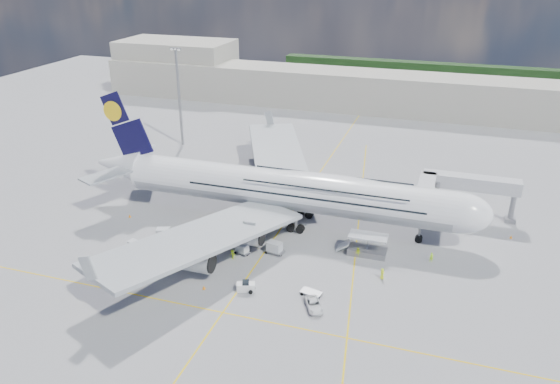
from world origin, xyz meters
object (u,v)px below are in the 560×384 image
(light_mast, at_px, (179,96))
(crew_van, at_px, (382,274))
(dolly_back, at_px, (135,245))
(dolly_nose_far, at_px, (311,292))
(cargo_loader, at_px, (366,248))
(cone_wing_left_outer, at_px, (267,166))
(cone_wing_left_inner, at_px, (279,175))
(cone_wing_right_outer, at_px, (204,287))
(catering_truck_outer, at_px, (276,154))
(catering_truck_inner, at_px, (235,181))
(dolly_row_b, at_px, (163,233))
(airliner, at_px, (287,190))
(crew_wing, at_px, (179,261))
(dolly_nose_near, at_px, (274,247))
(dolly_row_a, at_px, (203,231))
(cone_tail, at_px, (130,216))
(crew_tug, at_px, (233,255))
(cone_wing_right_inner, at_px, (177,261))
(crew_nose, at_px, (431,257))
(dolly_row_c, at_px, (242,249))
(cone_nose, at_px, (511,237))
(service_van, at_px, (314,305))
(crew_loader, at_px, (358,253))
(baggage_tug, at_px, (246,287))
(jet_bridge, at_px, (453,187))

(light_mast, height_order, crew_van, light_mast)
(dolly_back, xyz_separation_m, dolly_nose_far, (32.67, -3.36, -0.59))
(light_mast, relative_size, crew_van, 13.72)
(cargo_loader, xyz_separation_m, light_mast, (-56.82, 42.11, 11.95))
(cargo_loader, xyz_separation_m, cone_wing_left_outer, (-29.72, 33.52, -0.95))
(cone_wing_left_inner, bearing_deg, cone_wing_right_outer, -85.92)
(catering_truck_outer, distance_m, cone_wing_left_outer, 4.44)
(catering_truck_inner, bearing_deg, dolly_row_b, -87.86)
(airliner, bearing_deg, cargo_loader, -23.23)
(airliner, height_order, crew_wing, airliner)
(light_mast, height_order, dolly_nose_near, light_mast)
(dolly_row_a, bearing_deg, crew_wing, -65.09)
(dolly_row_a, bearing_deg, cone_tail, -165.64)
(crew_tug, distance_m, cone_wing_right_inner, 9.29)
(crew_nose, height_order, cone_wing_right_inner, crew_nose)
(airliner, distance_m, light_mast, 53.72)
(crew_tug, bearing_deg, dolly_row_c, 80.00)
(cone_wing_left_outer, bearing_deg, cone_nose, -20.23)
(dolly_row_c, xyz_separation_m, crew_wing, (-8.50, -6.87, -0.09))
(dolly_row_b, distance_m, crew_wing, 10.21)
(service_van, distance_m, crew_loader, 16.64)
(dolly_row_b, xyz_separation_m, catering_truck_inner, (3.91, 24.41, 0.96))
(cargo_loader, relative_size, crew_van, 4.59)
(cargo_loader, bearing_deg, cone_nose, 29.69)
(dolly_row_a, xyz_separation_m, dolly_row_b, (-5.76, -4.29, 0.74))
(cone_wing_left_inner, bearing_deg, cone_tail, -125.70)
(crew_nose, relative_size, cone_wing_left_inner, 3.43)
(cone_nose, height_order, cone_wing_left_inner, cone_nose)
(baggage_tug, bearing_deg, dolly_back, 146.00)
(dolly_nose_near, bearing_deg, cone_tail, -177.31)
(crew_tug, relative_size, cone_tail, 2.79)
(baggage_tug, xyz_separation_m, service_van, (11.05, -1.13, -0.13))
(dolly_back, bearing_deg, catering_truck_outer, 93.59)
(catering_truck_inner, distance_m, crew_loader, 36.78)
(cone_wing_left_outer, bearing_deg, cone_wing_left_inner, -45.90)
(crew_loader, relative_size, crew_wing, 1.08)
(crew_loader, bearing_deg, crew_nose, 40.52)
(crew_nose, height_order, cone_wing_left_inner, crew_nose)
(dolly_row_b, height_order, cone_wing_right_inner, dolly_row_b)
(jet_bridge, height_order, crew_wing, jet_bridge)
(baggage_tug, bearing_deg, dolly_row_a, 113.30)
(airliner, distance_m, cone_wing_left_inner, 24.49)
(crew_loader, bearing_deg, dolly_row_b, -144.00)
(dolly_row_b, xyz_separation_m, cone_wing_right_inner, (6.23, -6.58, -0.85))
(baggage_tug, distance_m, cone_wing_right_outer, 6.53)
(cone_wing_left_inner, relative_size, cone_wing_right_inner, 1.03)
(dolly_nose_near, distance_m, cone_wing_left_inner, 35.11)
(light_mast, distance_m, cone_tail, 45.58)
(cone_wing_left_outer, bearing_deg, dolly_row_a, -90.60)
(dolly_back, height_order, crew_tug, dolly_back)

